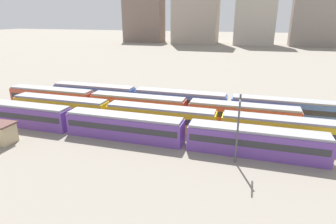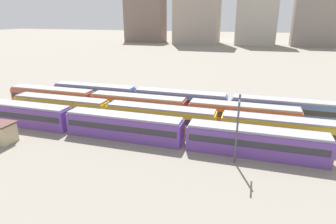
{
  "view_description": "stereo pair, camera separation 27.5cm",
  "coord_description": "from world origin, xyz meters",
  "px_view_note": "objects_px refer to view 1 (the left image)",
  "views": [
    {
      "loc": [
        28.62,
        -35.55,
        17.55
      ],
      "look_at": [
        15.64,
        7.8,
        2.04
      ],
      "focal_mm": 30.05,
      "sensor_mm": 36.0,
      "label": 1
    },
    {
      "loc": [
        28.88,
        -35.47,
        17.55
      ],
      "look_at": [
        15.64,
        7.8,
        2.04
      ],
      "focal_mm": 30.05,
      "sensor_mm": 36.0,
      "label": 2
    }
  ],
  "objects_px": {
    "train_track_1": "(219,123)",
    "catenary_pole_2": "(238,125)",
    "signal_hut": "(2,133)",
    "train_track_2": "(138,105)",
    "train_track_0": "(124,126)"
  },
  "relations": [
    {
      "from": "train_track_1",
      "to": "catenary_pole_2",
      "type": "relative_size",
      "value": 8.38
    },
    {
      "from": "signal_hut",
      "to": "catenary_pole_2",
      "type": "bearing_deg",
      "value": 6.6
    },
    {
      "from": "catenary_pole_2",
      "to": "signal_hut",
      "type": "height_order",
      "value": "catenary_pole_2"
    },
    {
      "from": "train_track_2",
      "to": "signal_hut",
      "type": "height_order",
      "value": "train_track_2"
    },
    {
      "from": "catenary_pole_2",
      "to": "signal_hut",
      "type": "xyz_separation_m",
      "value": [
        -32.8,
        -3.8,
        -3.44
      ]
    },
    {
      "from": "train_track_0",
      "to": "train_track_1",
      "type": "bearing_deg",
      "value": 21.15
    },
    {
      "from": "train_track_1",
      "to": "train_track_2",
      "type": "bearing_deg",
      "value": 161.54
    },
    {
      "from": "train_track_0",
      "to": "signal_hut",
      "type": "bearing_deg",
      "value": -157.82
    },
    {
      "from": "train_track_1",
      "to": "signal_hut",
      "type": "relative_size",
      "value": 20.75
    },
    {
      "from": "train_track_0",
      "to": "signal_hut",
      "type": "height_order",
      "value": "train_track_0"
    },
    {
      "from": "train_track_0",
      "to": "catenary_pole_2",
      "type": "bearing_deg",
      "value": -9.7
    },
    {
      "from": "train_track_1",
      "to": "train_track_2",
      "type": "xyz_separation_m",
      "value": [
        -15.58,
        5.2,
        -0.0
      ]
    },
    {
      "from": "train_track_2",
      "to": "signal_hut",
      "type": "relative_size",
      "value": 15.5
    },
    {
      "from": "catenary_pole_2",
      "to": "train_track_2",
      "type": "bearing_deg",
      "value": 144.71
    },
    {
      "from": "train_track_2",
      "to": "catenary_pole_2",
      "type": "bearing_deg",
      "value": -35.29
    }
  ]
}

